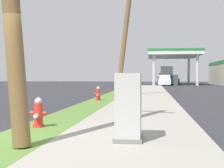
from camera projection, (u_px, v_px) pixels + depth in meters
The scene contains 14 objects.
grass_verge at pixel (8, 147), 6.15m from camera, with size 1.40×80.00×0.12m, color #5B8438.
sidewalk_slab at pixel (129, 150), 5.86m from camera, with size 3.20×80.00×0.12m, color #A8A093.
fire_hydrant_nearest at pixel (38, 114), 8.16m from camera, with size 0.42×0.38×0.74m.
fire_hydrant_second at pixel (98, 94), 17.16m from camera, with size 0.42×0.38×0.74m.
fire_hydrant_third at pixel (116, 88), 25.89m from camera, with size 0.42×0.37×0.74m.
fire_hydrant_fourth at pixel (125, 85), 34.08m from camera, with size 0.42×0.37×0.74m.
fire_hydrant_fifth at pixel (130, 83), 43.67m from camera, with size 0.42×0.38×0.74m.
utility_pole_midground at pixel (126, 28), 21.83m from camera, with size 1.84×1.20×8.81m.
utility_cabinet at pixel (129, 109), 6.46m from camera, with size 0.55×0.76×1.33m.
gas_station_canopy at pixel (221, 69), 53.78m from camera, with size 17.24×15.16×5.52m.
car_teal_by_near_pump at pixel (172, 80), 54.76m from camera, with size 2.21×4.61×1.57m.
car_white_by_far_pump at pixel (165, 81), 48.00m from camera, with size 2.14×4.59×1.57m.
truck_silver_at_forecourt at pixel (167, 76), 58.15m from camera, with size 2.68×6.56×3.11m.
truck_navy_on_apron at pixel (164, 79), 62.31m from camera, with size 2.59×5.56×1.97m.
Camera 1 is at (3.41, -5.83, 1.39)m, focal length 52.41 mm.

